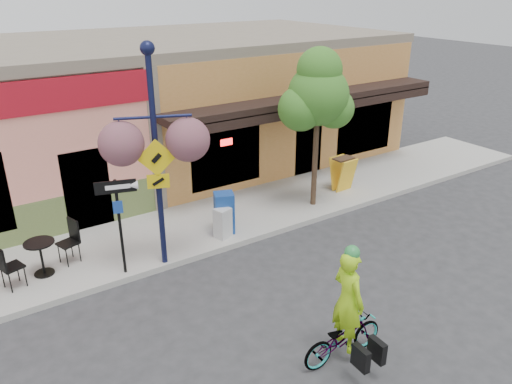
# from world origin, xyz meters

# --- Properties ---
(ground) EXTENTS (90.00, 90.00, 0.00)m
(ground) POSITION_xyz_m (0.00, 0.00, 0.00)
(ground) COLOR #2D2D30
(ground) RESTS_ON ground
(sidewalk) EXTENTS (24.00, 3.00, 0.15)m
(sidewalk) POSITION_xyz_m (0.00, 2.00, 0.07)
(sidewalk) COLOR #9E9B93
(sidewalk) RESTS_ON ground
(curb) EXTENTS (24.00, 0.12, 0.15)m
(curb) POSITION_xyz_m (0.00, 0.55, 0.07)
(curb) COLOR #A8A59E
(curb) RESTS_ON ground
(building) EXTENTS (18.20, 8.20, 4.50)m
(building) POSITION_xyz_m (0.00, 7.50, 2.25)
(building) COLOR #F58E79
(building) RESTS_ON ground
(bicycle) EXTENTS (1.69, 0.65, 0.88)m
(bicycle) POSITION_xyz_m (-0.75, -3.93, 0.44)
(bicycle) COLOR #982C0D
(bicycle) RESTS_ON ground
(cyclist_rider) EXTENTS (0.49, 0.71, 1.91)m
(cyclist_rider) POSITION_xyz_m (-0.70, -3.93, 0.95)
(cyclist_rider) COLOR #9FDA16
(cyclist_rider) RESTS_ON ground
(lamp_post) EXTENTS (1.73, 1.18, 5.03)m
(lamp_post) POSITION_xyz_m (-2.12, 0.65, 2.66)
(lamp_post) COLOR #121638
(lamp_post) RESTS_ON sidewalk
(one_way_sign) EXTENTS (0.88, 0.43, 2.25)m
(one_way_sign) POSITION_xyz_m (-3.05, 0.73, 1.27)
(one_way_sign) COLOR black
(one_way_sign) RESTS_ON sidewalk
(cafe_set_right) EXTENTS (1.94, 1.37, 1.06)m
(cafe_set_right) POSITION_xyz_m (-4.60, 1.66, 0.68)
(cafe_set_right) COLOR black
(cafe_set_right) RESTS_ON sidewalk
(newspaper_box_blue) EXTENTS (0.62, 0.59, 1.09)m
(newspaper_box_blue) POSITION_xyz_m (-0.18, 1.19, 0.70)
(newspaper_box_blue) COLOR navy
(newspaper_box_blue) RESTS_ON sidewalk
(newspaper_box_grey) EXTENTS (0.46, 0.43, 0.80)m
(newspaper_box_grey) POSITION_xyz_m (-0.37, 0.95, 0.55)
(newspaper_box_grey) COLOR silver
(newspaper_box_grey) RESTS_ON sidewalk
(street_tree) EXTENTS (1.84, 1.84, 4.58)m
(street_tree) POSITION_xyz_m (2.89, 1.27, 2.44)
(street_tree) COLOR #3D7A26
(street_tree) RESTS_ON sidewalk
(sandwich_board) EXTENTS (0.66, 0.50, 1.06)m
(sandwich_board) POSITION_xyz_m (4.36, 1.43, 0.68)
(sandwich_board) COLOR yellow
(sandwich_board) RESTS_ON sidewalk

